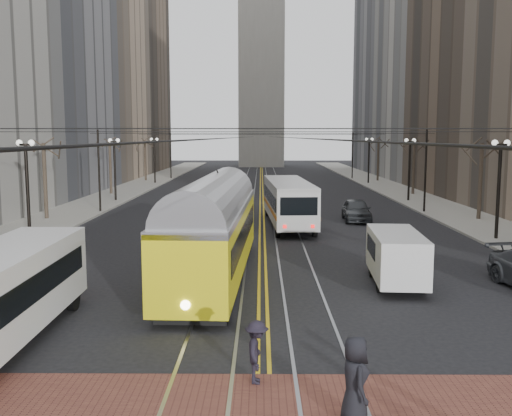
{
  "coord_description": "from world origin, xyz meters",
  "views": [
    {
      "loc": [
        -0.08,
        -14.98,
        6.07
      ],
      "look_at": [
        -0.29,
        9.41,
        3.0
      ],
      "focal_mm": 40.0,
      "sensor_mm": 36.0,
      "label": 1
    }
  ],
  "objects_px": {
    "cargo_van": "(396,259)",
    "pedestrian_a": "(355,380)",
    "streetcar": "(214,238)",
    "rear_bus": "(288,203)",
    "pedestrian_d": "(257,352)",
    "sedan_grey": "(356,210)"
  },
  "relations": [
    {
      "from": "rear_bus",
      "to": "pedestrian_a",
      "type": "xyz_separation_m",
      "value": [
        0.11,
        -27.17,
        -0.56
      ]
    },
    {
      "from": "cargo_van",
      "to": "pedestrian_a",
      "type": "bearing_deg",
      "value": -103.1
    },
    {
      "from": "rear_bus",
      "to": "streetcar",
      "type": "bearing_deg",
      "value": -108.41
    },
    {
      "from": "pedestrian_d",
      "to": "rear_bus",
      "type": "bearing_deg",
      "value": -3.13
    },
    {
      "from": "cargo_van",
      "to": "sedan_grey",
      "type": "height_order",
      "value": "cargo_van"
    },
    {
      "from": "cargo_van",
      "to": "sedan_grey",
      "type": "bearing_deg",
      "value": 89.84
    },
    {
      "from": "streetcar",
      "to": "rear_bus",
      "type": "relative_size",
      "value": 1.23
    },
    {
      "from": "pedestrian_a",
      "to": "sedan_grey",
      "type": "bearing_deg",
      "value": -17.48
    },
    {
      "from": "pedestrian_a",
      "to": "cargo_van",
      "type": "bearing_deg",
      "value": -25.25
    },
    {
      "from": "cargo_van",
      "to": "pedestrian_d",
      "type": "bearing_deg",
      "value": -116.72
    },
    {
      "from": "sedan_grey",
      "to": "pedestrian_d",
      "type": "relative_size",
      "value": 2.98
    },
    {
      "from": "pedestrian_a",
      "to": "pedestrian_d",
      "type": "height_order",
      "value": "pedestrian_a"
    },
    {
      "from": "sedan_grey",
      "to": "pedestrian_d",
      "type": "distance_m",
      "value": 28.23
    },
    {
      "from": "cargo_van",
      "to": "streetcar",
      "type": "bearing_deg",
      "value": 174.17
    },
    {
      "from": "pedestrian_a",
      "to": "pedestrian_d",
      "type": "relative_size",
      "value": 1.21
    },
    {
      "from": "cargo_van",
      "to": "pedestrian_a",
      "type": "xyz_separation_m",
      "value": [
        -3.55,
        -11.43,
        -0.12
      ]
    },
    {
      "from": "streetcar",
      "to": "pedestrian_a",
      "type": "height_order",
      "value": "streetcar"
    },
    {
      "from": "streetcar",
      "to": "pedestrian_d",
      "type": "bearing_deg",
      "value": -77.45
    },
    {
      "from": "streetcar",
      "to": "sedan_grey",
      "type": "xyz_separation_m",
      "value": [
        8.93,
        16.58,
        -0.9
      ]
    },
    {
      "from": "streetcar",
      "to": "pedestrian_a",
      "type": "relative_size",
      "value": 7.53
    },
    {
      "from": "cargo_van",
      "to": "pedestrian_d",
      "type": "relative_size",
      "value": 3.12
    },
    {
      "from": "streetcar",
      "to": "pedestrian_a",
      "type": "distance_m",
      "value": 13.4
    }
  ]
}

